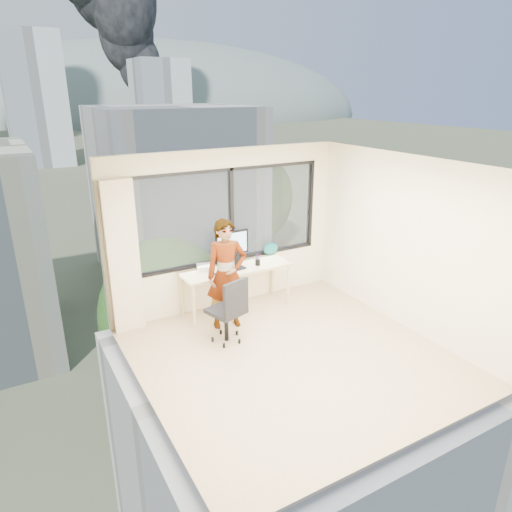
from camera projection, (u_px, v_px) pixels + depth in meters
floor at (292, 356)px, 6.35m from camera, size 4.00×4.00×0.01m
ceiling at (298, 166)px, 5.46m from camera, size 4.00×4.00×0.01m
wall_front at (416, 337)px, 4.27m from camera, size 4.00×0.01×2.60m
wall_left at (140, 301)px, 4.98m from camera, size 0.01×4.00×2.60m
wall_right at (407, 244)px, 6.83m from camera, size 0.01×4.00×2.60m
window_wall at (228, 216)px, 7.49m from camera, size 3.30×0.16×1.55m
curtain at (123, 258)px, 6.70m from camera, size 0.45×0.14×2.30m
desk at (236, 288)px, 7.58m from camera, size 1.80×0.60×0.75m
chair at (226, 309)px, 6.58m from camera, size 0.65×0.65×1.02m
person at (227, 274)px, 6.91m from camera, size 0.69×0.53×1.69m
monitor at (232, 248)px, 7.46m from camera, size 0.59×0.14×0.58m
game_console at (206, 267)px, 7.38m from camera, size 0.32×0.29×0.07m
laptop at (235, 263)px, 7.35m from camera, size 0.37×0.38×0.21m
cellphone at (214, 274)px, 7.15m from camera, size 0.13×0.08×0.01m
pen_cup at (258, 262)px, 7.52m from camera, size 0.11×0.11×0.10m
handbag at (271, 249)px, 7.98m from camera, size 0.29×0.17×0.22m
exterior_ground at (9, 167)px, 109.30m from camera, size 400.00×400.00×0.04m
near_bldg_b at (176, 192)px, 45.04m from camera, size 14.00×13.00×16.00m
near_bldg_c at (384, 221)px, 46.22m from camera, size 12.00×10.00×10.00m
far_tower_b at (35, 100)px, 107.90m from camera, size 13.00×13.00×30.00m
far_tower_c at (161, 104)px, 142.09m from camera, size 15.00×15.00×26.00m
hill_b at (155, 116)px, 319.27m from camera, size 300.00×220.00×96.00m
tree_b at (170, 332)px, 26.16m from camera, size 7.60×7.60×9.00m
tree_c at (255, 206)px, 52.33m from camera, size 8.40×8.40×10.00m
smoke_plume_b at (155, 18)px, 161.74m from camera, size 30.00×18.00×70.00m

